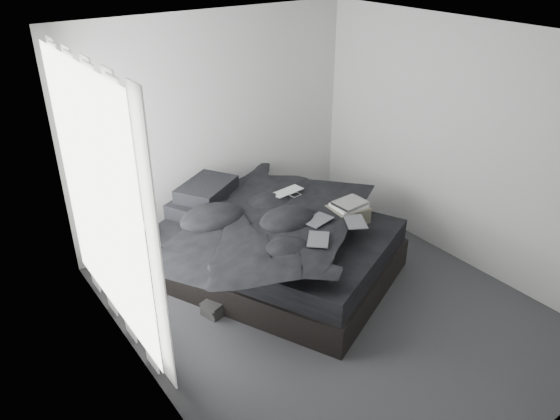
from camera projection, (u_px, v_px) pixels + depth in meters
floor at (327, 307)px, 5.44m from camera, size 3.60×4.20×0.01m
ceiling at (340, 38)px, 4.24m from camera, size 3.60×4.20×0.01m
wall_back at (215, 126)px, 6.35m from camera, size 3.60×0.01×2.60m
wall_front at (557, 308)px, 3.32m from camera, size 3.60×0.01×2.60m
wall_left at (141, 251)px, 3.91m from camera, size 0.01×4.20×2.60m
wall_right at (462, 147)px, 5.77m from camera, size 0.01×4.20×2.60m
window_left at (100, 199)px, 4.54m from camera, size 0.02×2.00×2.30m
curtain_left at (107, 205)px, 4.60m from camera, size 0.06×2.12×2.48m
bed at (276, 261)px, 5.88m from camera, size 2.60×2.88×0.32m
mattress at (276, 238)px, 5.75m from camera, size 2.51×2.79×0.25m
duvet at (280, 218)px, 5.61m from camera, size 2.41×2.55×0.27m
pillow_lower at (202, 204)px, 6.01m from camera, size 0.84×0.73×0.16m
pillow_upper at (207, 189)px, 5.99m from camera, size 0.80×0.73×0.15m
laptop at (291, 187)px, 5.92m from camera, size 0.40×0.28×0.03m
comic_a at (319, 231)px, 5.07m from camera, size 0.34×0.35×0.01m
comic_b at (318, 212)px, 5.41m from camera, size 0.33×0.25×0.01m
comic_c at (356, 213)px, 5.37m from camera, size 0.32×0.35×0.01m
side_stand at (141, 254)px, 5.71m from camera, size 0.46×0.46×0.64m
papers at (139, 227)px, 5.56m from camera, size 0.31×0.29×0.01m
floor_books at (212, 310)px, 5.29m from camera, size 0.19×0.23×0.14m
box_lower at (346, 253)px, 6.02m from camera, size 0.45×0.36×0.32m
box_mid at (348, 231)px, 5.89m from camera, size 0.41×0.33×0.25m
box_upper at (348, 214)px, 5.79m from camera, size 0.42×0.35×0.17m
art_book_white at (349, 205)px, 5.75m from camera, size 0.34×0.28×0.03m
art_book_snake at (350, 203)px, 5.73m from camera, size 0.33×0.27×0.03m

